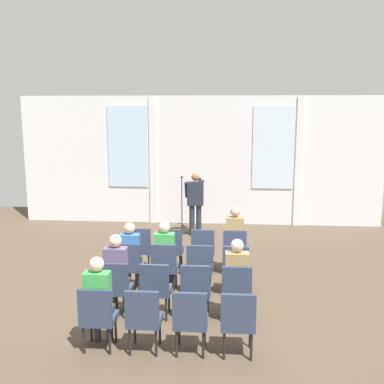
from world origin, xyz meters
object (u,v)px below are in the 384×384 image
(chair_r2_c0, at_px, (116,285))
(audience_r2_c0, at_px, (117,271))
(mic_stand, at_px, (182,221))
(chair_r0_c2, at_px, (203,248))
(chair_r1_c2, at_px, (200,265))
(chair_r1_c3, at_px, (235,266))
(audience_r1_c1, at_px, (165,253))
(audience_r1_c0, at_px, (130,252))
(chair_r3_c1, at_px, (144,316))
(chair_r2_c3, at_px, (236,289))
(chair_r2_c2, at_px, (196,288))
(chair_r2_c1, at_px, (156,287))
(chair_r1_c0, at_px, (130,263))
(speaker, at_px, (195,199))
(chair_r3_c2, at_px, (190,318))
(audience_r0_c3, at_px, (235,236))
(chair_r0_c1, at_px, (172,247))
(chair_r0_c3, at_px, (235,249))
(chair_r0_c0, at_px, (141,246))
(chair_r3_c3, at_px, (238,320))
(chair_r3_c0, at_px, (98,314))
(chair_r1_c1, at_px, (165,264))
(audience_r2_c3, at_px, (237,275))
(audience_r3_c0, at_px, (99,298))

(chair_r2_c0, xyz_separation_m, audience_r2_c0, (0.00, 0.08, 0.22))
(mic_stand, bearing_deg, chair_r0_c2, -76.32)
(chair_r1_c2, relative_size, chair_r1_c3, 1.00)
(audience_r1_c1, bearing_deg, audience_r2_c0, -121.67)
(audience_r1_c0, height_order, audience_r1_c1, audience_r1_c1)
(chair_r3_c1, bearing_deg, chair_r2_c3, 38.97)
(chair_r1_c3, height_order, chair_r2_c2, same)
(chair_r1_c3, bearing_deg, chair_r2_c0, -151.66)
(chair_r1_c3, xyz_separation_m, chair_r2_c1, (-1.28, -1.03, 0.00))
(chair_r2_c0, bearing_deg, chair_r1_c0, 90.00)
(speaker, distance_m, chair_r2_c3, 4.97)
(chair_r2_c1, xyz_separation_m, chair_r3_c2, (0.64, -1.03, 0.00))
(speaker, bearing_deg, audience_r1_c1, -94.41)
(chair_r1_c3, bearing_deg, audience_r0_c3, 90.00)
(chair_r1_c2, height_order, audience_r2_c0, audience_r2_c0)
(audience_r1_c1, xyz_separation_m, audience_r2_c0, (-0.64, -1.04, 0.02))
(chair_r0_c1, xyz_separation_m, chair_r3_c1, (0.00, -3.10, 0.00))
(speaker, distance_m, chair_r0_c3, 2.98)
(chair_r0_c0, height_order, audience_r0_c3, audience_r0_c3)
(chair_r0_c1, height_order, chair_r2_c2, same)
(audience_r0_c3, bearing_deg, chair_r0_c0, -177.67)
(audience_r0_c3, distance_m, chair_r3_c3, 3.19)
(chair_r3_c0, bearing_deg, chair_r1_c2, 58.28)
(chair_r0_c0, xyz_separation_m, chair_r1_c3, (1.92, -1.03, 0.00))
(chair_r1_c1, height_order, audience_r2_c3, audience_r2_c3)
(audience_r0_c3, bearing_deg, chair_r3_c0, -121.09)
(chair_r2_c0, relative_size, audience_r2_c3, 0.71)
(mic_stand, distance_m, audience_r2_c3, 5.16)
(chair_r0_c1, relative_size, chair_r1_c1, 1.00)
(chair_r1_c0, height_order, chair_r2_c3, same)
(audience_r2_c0, height_order, chair_r2_c2, audience_r2_c0)
(chair_r2_c3, distance_m, chair_r3_c2, 1.21)
(chair_r1_c0, bearing_deg, chair_r3_c0, -90.00)
(speaker, height_order, chair_r3_c0, speaker)
(chair_r3_c0, bearing_deg, chair_r2_c2, 38.97)
(chair_r3_c0, bearing_deg, chair_r3_c1, 0.00)
(chair_r0_c1, xyz_separation_m, chair_r2_c0, (-0.64, -2.07, 0.00))
(chair_r1_c1, distance_m, chair_r2_c2, 1.21)
(chair_r0_c1, xyz_separation_m, chair_r1_c1, (0.00, -1.03, 0.00))
(chair_r1_c2, bearing_deg, speaker, 95.26)
(chair_r3_c3, bearing_deg, chair_r2_c1, 141.03)
(speaker, height_order, chair_r3_c3, speaker)
(chair_r2_c1, relative_size, chair_r3_c1, 1.00)
(audience_r3_c0, bearing_deg, audience_r2_c3, 28.35)
(chair_r0_c1, bearing_deg, chair_r3_c0, -101.64)
(chair_r0_c0, bearing_deg, chair_r1_c3, -28.34)
(chair_r1_c3, distance_m, chair_r2_c3, 1.03)
(chair_r3_c0, bearing_deg, chair_r1_c0, 90.00)
(chair_r1_c1, height_order, chair_r2_c0, same)
(audience_r1_c0, relative_size, chair_r3_c1, 1.37)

